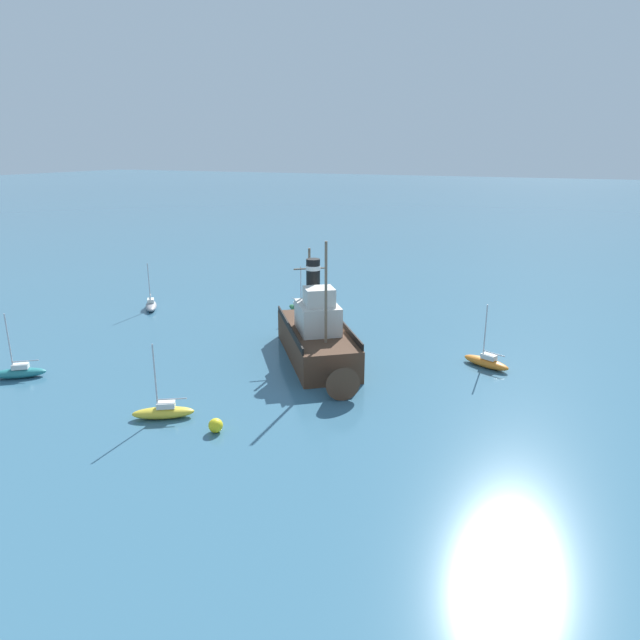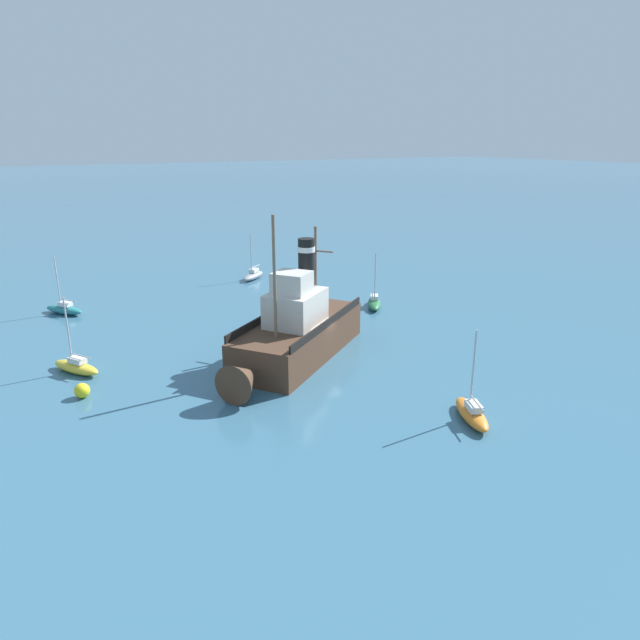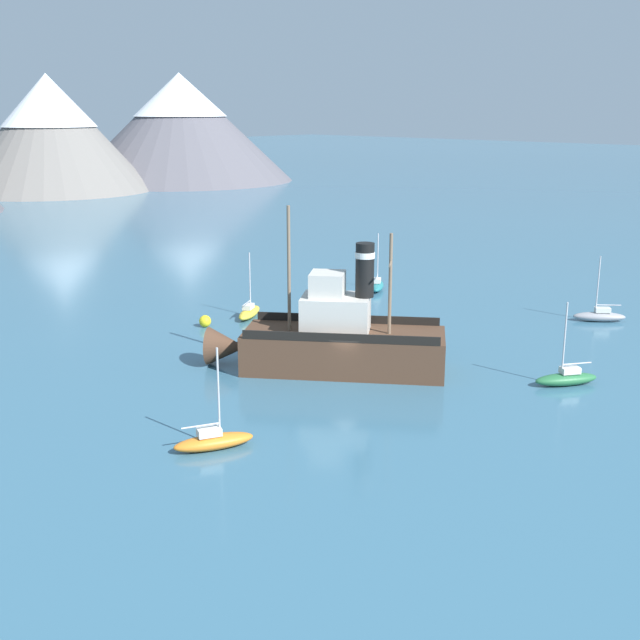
{
  "view_description": "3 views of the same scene",
  "coord_description": "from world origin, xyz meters",
  "px_view_note": "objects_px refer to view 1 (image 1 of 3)",
  "views": [
    {
      "loc": [
        -16.89,
        40.06,
        16.22
      ],
      "look_at": [
        0.66,
        0.86,
        3.14
      ],
      "focal_mm": 32.0,
      "sensor_mm": 36.0,
      "label": 1
    },
    {
      "loc": [
        -31.22,
        17.73,
        14.19
      ],
      "look_at": [
        0.38,
        -0.31,
        2.46
      ],
      "focal_mm": 32.0,
      "sensor_mm": 36.0,
      "label": 2
    },
    {
      "loc": [
        -33.16,
        -30.09,
        15.45
      ],
      "look_at": [
        -0.21,
        1.89,
        3.19
      ],
      "focal_mm": 45.0,
      "sensor_mm": 36.0,
      "label": 3
    }
  ],
  "objects_px": {
    "sailboat_grey": "(151,305)",
    "sailboat_green": "(300,309)",
    "old_tugboat": "(318,338)",
    "sailboat_teal": "(19,372)",
    "mooring_buoy": "(216,425)",
    "sailboat_orange": "(486,362)",
    "sailboat_yellow": "(163,412)"
  },
  "relations": [
    {
      "from": "sailboat_grey",
      "to": "sailboat_green",
      "type": "xyz_separation_m",
      "value": [
        -14.76,
        -5.04,
        0.0
      ]
    },
    {
      "from": "sailboat_yellow",
      "to": "mooring_buoy",
      "type": "height_order",
      "value": "sailboat_yellow"
    },
    {
      "from": "sailboat_teal",
      "to": "old_tugboat",
      "type": "bearing_deg",
      "value": -146.6
    },
    {
      "from": "sailboat_teal",
      "to": "sailboat_grey",
      "type": "distance_m",
      "value": 18.98
    },
    {
      "from": "old_tugboat",
      "to": "sailboat_grey",
      "type": "relative_size",
      "value": 2.77
    },
    {
      "from": "old_tugboat",
      "to": "sailboat_green",
      "type": "relative_size",
      "value": 2.77
    },
    {
      "from": "old_tugboat",
      "to": "sailboat_orange",
      "type": "relative_size",
      "value": 2.77
    },
    {
      "from": "sailboat_teal",
      "to": "mooring_buoy",
      "type": "distance_m",
      "value": 17.96
    },
    {
      "from": "sailboat_orange",
      "to": "sailboat_teal",
      "type": "distance_m",
      "value": 34.92
    },
    {
      "from": "sailboat_orange",
      "to": "sailboat_teal",
      "type": "relative_size",
      "value": 1.0
    },
    {
      "from": "sailboat_yellow",
      "to": "sailboat_green",
      "type": "relative_size",
      "value": 1.0
    },
    {
      "from": "sailboat_yellow",
      "to": "mooring_buoy",
      "type": "relative_size",
      "value": 5.67
    },
    {
      "from": "sailboat_grey",
      "to": "sailboat_green",
      "type": "distance_m",
      "value": 15.59
    },
    {
      "from": "old_tugboat",
      "to": "sailboat_green",
      "type": "xyz_separation_m",
      "value": [
        7.26,
        -11.47,
        -1.4
      ]
    },
    {
      "from": "sailboat_teal",
      "to": "sailboat_grey",
      "type": "relative_size",
      "value": 1.0
    },
    {
      "from": "old_tugboat",
      "to": "sailboat_teal",
      "type": "relative_size",
      "value": 2.77
    },
    {
      "from": "sailboat_grey",
      "to": "mooring_buoy",
      "type": "xyz_separation_m",
      "value": [
        -21.39,
        19.77,
        0.01
      ]
    },
    {
      "from": "mooring_buoy",
      "to": "sailboat_orange",
      "type": "bearing_deg",
      "value": -126.94
    },
    {
      "from": "old_tugboat",
      "to": "sailboat_teal",
      "type": "xyz_separation_m",
      "value": [
        18.55,
        12.23,
        -1.4
      ]
    },
    {
      "from": "old_tugboat",
      "to": "sailboat_green",
      "type": "height_order",
      "value": "old_tugboat"
    },
    {
      "from": "old_tugboat",
      "to": "sailboat_grey",
      "type": "xyz_separation_m",
      "value": [
        22.01,
        -6.43,
        -1.4
      ]
    },
    {
      "from": "sailboat_green",
      "to": "sailboat_teal",
      "type": "bearing_deg",
      "value": 64.53
    },
    {
      "from": "sailboat_green",
      "to": "mooring_buoy",
      "type": "xyz_separation_m",
      "value": [
        -6.63,
        24.82,
        0.01
      ]
    },
    {
      "from": "sailboat_teal",
      "to": "mooring_buoy",
      "type": "bearing_deg",
      "value": 176.45
    },
    {
      "from": "sailboat_teal",
      "to": "sailboat_green",
      "type": "bearing_deg",
      "value": -115.47
    },
    {
      "from": "sailboat_orange",
      "to": "mooring_buoy",
      "type": "distance_m",
      "value": 21.66
    },
    {
      "from": "old_tugboat",
      "to": "mooring_buoy",
      "type": "bearing_deg",
      "value": 87.3
    },
    {
      "from": "old_tugboat",
      "to": "sailboat_green",
      "type": "bearing_deg",
      "value": -57.68
    },
    {
      "from": "sailboat_teal",
      "to": "sailboat_yellow",
      "type": "relative_size",
      "value": 1.0
    },
    {
      "from": "sailboat_teal",
      "to": "sailboat_grey",
      "type": "height_order",
      "value": "same"
    },
    {
      "from": "sailboat_teal",
      "to": "mooring_buoy",
      "type": "xyz_separation_m",
      "value": [
        -17.92,
        1.11,
        0.01
      ]
    },
    {
      "from": "sailboat_grey",
      "to": "mooring_buoy",
      "type": "height_order",
      "value": "sailboat_grey"
    }
  ]
}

